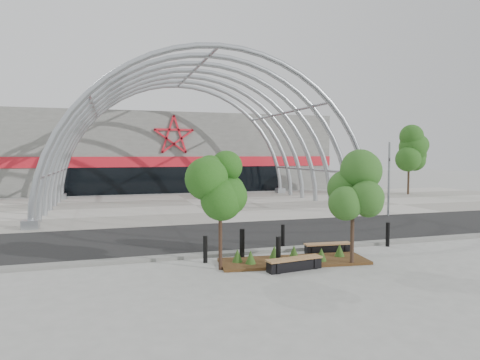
% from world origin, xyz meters
% --- Properties ---
extents(ground, '(140.00, 140.00, 0.00)m').
position_xyz_m(ground, '(0.00, 0.00, 0.00)').
color(ground, gray).
rests_on(ground, ground).
extents(road, '(140.00, 7.00, 0.02)m').
position_xyz_m(road, '(0.00, 3.50, 0.01)').
color(road, black).
rests_on(road, ground).
extents(forecourt, '(60.00, 17.00, 0.04)m').
position_xyz_m(forecourt, '(0.00, 15.50, 0.02)').
color(forecourt, gray).
rests_on(forecourt, ground).
extents(kerb, '(60.00, 0.50, 0.12)m').
position_xyz_m(kerb, '(0.00, -0.25, 0.06)').
color(kerb, slate).
rests_on(kerb, ground).
extents(arena_building, '(34.00, 15.24, 8.00)m').
position_xyz_m(arena_building, '(0.00, 33.45, 3.99)').
color(arena_building, slate).
rests_on(arena_building, ground).
extents(vault_canopy, '(20.80, 15.80, 20.36)m').
position_xyz_m(vault_canopy, '(0.00, 15.50, 0.02)').
color(vault_canopy, '#9EA3A9').
rests_on(vault_canopy, ground).
extents(planting_bed, '(5.42, 2.17, 0.56)m').
position_xyz_m(planting_bed, '(0.07, -2.05, 0.13)').
color(planting_bed, '#3E2A12').
rests_on(planting_bed, ground).
extents(signal_pole, '(0.33, 0.64, 4.60)m').
position_xyz_m(signal_pole, '(10.46, 6.63, 2.40)').
color(signal_pole, gray).
rests_on(signal_pole, ground).
extents(street_tree_0, '(1.70, 1.70, 3.89)m').
position_xyz_m(street_tree_0, '(-2.59, -2.20, 2.79)').
color(street_tree_0, black).
rests_on(street_tree_0, ground).
extents(street_tree_1, '(1.62, 1.62, 3.84)m').
position_xyz_m(street_tree_1, '(1.92, -3.01, 2.76)').
color(street_tree_1, black).
rests_on(street_tree_1, ground).
extents(bench_0, '(2.03, 0.70, 0.42)m').
position_xyz_m(bench_0, '(-0.25, -2.99, 0.20)').
color(bench_0, black).
rests_on(bench_0, ground).
extents(bench_1, '(1.91, 0.58, 0.39)m').
position_xyz_m(bench_1, '(2.02, -1.13, 0.19)').
color(bench_1, black).
rests_on(bench_1, ground).
extents(bollard_0, '(0.15, 0.15, 0.96)m').
position_xyz_m(bollard_0, '(-2.88, -1.15, 0.48)').
color(bollard_0, black).
rests_on(bollard_0, ground).
extents(bollard_1, '(0.17, 0.17, 1.05)m').
position_xyz_m(bollard_1, '(-0.61, -2.46, 0.53)').
color(bollard_1, black).
rests_on(bollard_1, ground).
extents(bollard_2, '(0.18, 0.18, 1.14)m').
position_xyz_m(bollard_2, '(-1.49, -1.11, 0.57)').
color(bollard_2, black).
rests_on(bollard_2, ground).
extents(bollard_3, '(0.15, 0.15, 0.94)m').
position_xyz_m(bollard_3, '(0.77, 0.42, 0.47)').
color(bollard_3, black).
rests_on(bollard_3, ground).
extents(bollard_4, '(0.16, 0.16, 1.01)m').
position_xyz_m(bollard_4, '(5.01, -0.77, 0.50)').
color(bollard_4, black).
rests_on(bollard_4, ground).
extents(bg_tree_1, '(2.70, 2.70, 5.91)m').
position_xyz_m(bg_tree_1, '(21.00, 18.00, 4.25)').
color(bg_tree_1, '#2D2116').
rests_on(bg_tree_1, ground).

